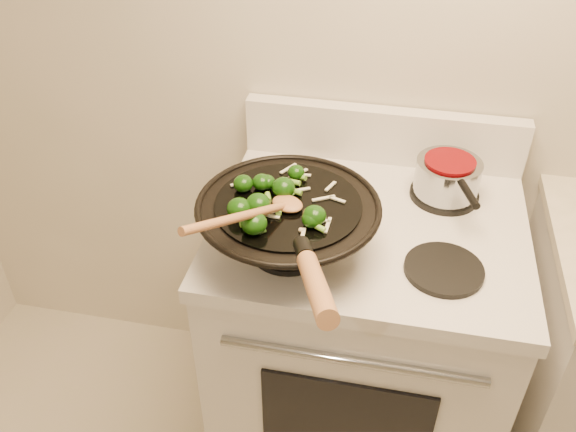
# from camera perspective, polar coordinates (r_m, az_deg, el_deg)

# --- Properties ---
(stove) EXTENTS (0.78, 0.67, 1.08)m
(stove) POSITION_cam_1_polar(r_m,az_deg,el_deg) (1.85, 6.57, -11.51)
(stove) COLOR white
(stove) RESTS_ON ground
(wok) EXTENTS (0.42, 0.67, 0.28)m
(wok) POSITION_cam_1_polar(r_m,az_deg,el_deg) (1.38, 0.05, -0.77)
(wok) COLOR black
(wok) RESTS_ON stove
(stirfry) EXTENTS (0.27, 0.30, 0.05)m
(stirfry) POSITION_cam_1_polar(r_m,az_deg,el_deg) (1.33, -1.61, 1.41)
(stirfry) COLOR #113908
(stirfry) RESTS_ON wok
(wooden_spoon) EXTENTS (0.20, 0.31, 0.12)m
(wooden_spoon) POSITION_cam_1_polar(r_m,az_deg,el_deg) (1.27, -2.59, 0.46)
(wooden_spoon) COLOR #AA6F43
(wooden_spoon) RESTS_ON wok
(saucepan) EXTENTS (0.17, 0.26, 0.10)m
(saucepan) POSITION_cam_1_polar(r_m,az_deg,el_deg) (1.63, 14.71, 3.56)
(saucepan) COLOR #93969B
(saucepan) RESTS_ON stove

